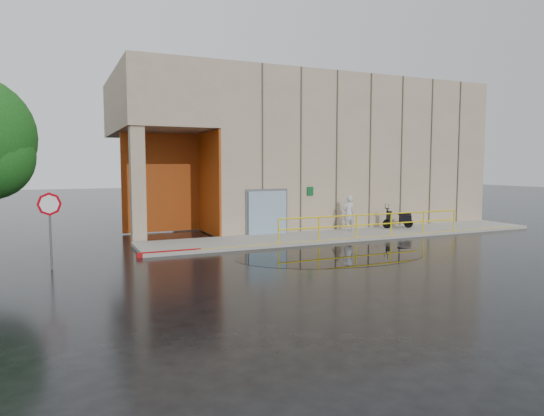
{
  "coord_description": "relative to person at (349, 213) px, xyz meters",
  "views": [
    {
      "loc": [
        -8.82,
        -14.72,
        3.35
      ],
      "look_at": [
        -0.86,
        3.0,
        1.64
      ],
      "focal_mm": 32.0,
      "sensor_mm": 36.0,
      "label": 1
    }
  ],
  "objects": [
    {
      "name": "sidewalk",
      "position": [
        -0.22,
        -0.67,
        -0.94
      ],
      "size": [
        20.0,
        3.0,
        0.15
      ],
      "primitive_type": "cube",
      "color": "gray",
      "rests_on": "ground"
    },
    {
      "name": "ground",
      "position": [
        -4.22,
        -5.17,
        -1.02
      ],
      "size": [
        120.0,
        120.0,
        0.0
      ],
      "primitive_type": "plane",
      "color": "black",
      "rests_on": "ground"
    },
    {
      "name": "stop_sign",
      "position": [
        -13.22,
        -2.97,
        0.81
      ],
      "size": [
        0.74,
        0.19,
        2.49
      ],
      "rotation": [
        0.0,
        0.0,
        -0.18
      ],
      "color": "#5E5E62",
      "rests_on": "ground"
    },
    {
      "name": "red_curb",
      "position": [
        -9.22,
        -2.07,
        -0.93
      ],
      "size": [
        2.4,
        0.19,
        0.18
      ],
      "primitive_type": "cube",
      "rotation": [
        0.0,
        0.0,
        -0.0
      ],
      "color": "#A10C0D",
      "rests_on": "ground"
    },
    {
      "name": "person",
      "position": [
        0.0,
        0.0,
        0.0
      ],
      "size": [
        0.64,
        0.42,
        1.74
      ],
      "primitive_type": "imported",
      "rotation": [
        0.0,
        0.0,
        3.15
      ],
      "color": "silver",
      "rests_on": "sidewalk"
    },
    {
      "name": "scooter",
      "position": [
        2.93,
        -0.12,
        -0.14
      ],
      "size": [
        1.66,
        0.89,
        1.26
      ],
      "rotation": [
        0.0,
        0.0,
        -0.24
      ],
      "color": "black",
      "rests_on": "sidewalk"
    },
    {
      "name": "building",
      "position": [
        0.88,
        5.82,
        3.19
      ],
      "size": [
        20.0,
        10.17,
        8.0
      ],
      "color": "tan",
      "rests_on": "ground"
    },
    {
      "name": "guardrail",
      "position": [
        0.03,
        -2.02,
        -0.34
      ],
      "size": [
        9.56,
        0.06,
        1.03
      ],
      "color": "yellow",
      "rests_on": "sidewalk"
    },
    {
      "name": "puddle",
      "position": [
        -3.73,
        -4.56,
        -1.01
      ],
      "size": [
        7.87,
        5.49,
        0.01
      ],
      "primitive_type": "cube",
      "rotation": [
        0.0,
        0.0,
        -0.14
      ],
      "color": "black",
      "rests_on": "ground"
    }
  ]
}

